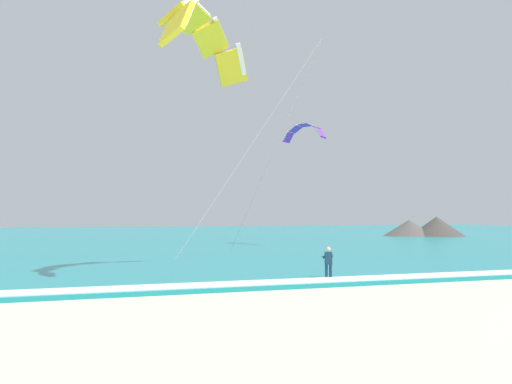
{
  "coord_description": "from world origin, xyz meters",
  "views": [
    {
      "loc": [
        -16.35,
        -9.86,
        3.22
      ],
      "look_at": [
        -8.1,
        15.35,
        4.39
      ],
      "focal_mm": 36.79,
      "sensor_mm": 36.0,
      "label": 1
    }
  ],
  "objects_px": {
    "kite_primary": "(201,33)",
    "kitesurfer": "(328,262)",
    "surfboard": "(329,281)",
    "kite_distant": "(304,130)"
  },
  "relations": [
    {
      "from": "kite_primary",
      "to": "kitesurfer",
      "type": "bearing_deg",
      "value": -35.06
    },
    {
      "from": "kitesurfer",
      "to": "kite_primary",
      "type": "bearing_deg",
      "value": 144.94
    },
    {
      "from": "surfboard",
      "to": "kitesurfer",
      "type": "distance_m",
      "value": 0.91
    },
    {
      "from": "surfboard",
      "to": "kitesurfer",
      "type": "height_order",
      "value": "kitesurfer"
    },
    {
      "from": "kitesurfer",
      "to": "kite_primary",
      "type": "distance_m",
      "value": 13.71
    },
    {
      "from": "kitesurfer",
      "to": "kite_distant",
      "type": "xyz_separation_m",
      "value": [
        9.9,
        25.73,
        10.93
      ]
    },
    {
      "from": "surfboard",
      "to": "kite_primary",
      "type": "height_order",
      "value": "kite_primary"
    },
    {
      "from": "kitesurfer",
      "to": "kite_distant",
      "type": "bearing_deg",
      "value": 68.95
    },
    {
      "from": "kitesurfer",
      "to": "kite_distant",
      "type": "distance_m",
      "value": 29.66
    },
    {
      "from": "kite_primary",
      "to": "surfboard",
      "type": "bearing_deg",
      "value": -35.2
    }
  ]
}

